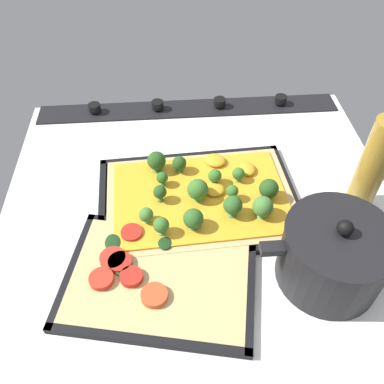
# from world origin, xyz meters

# --- Properties ---
(ground_plane) EXTENTS (0.74, 0.73, 0.03)m
(ground_plane) POSITION_xyz_m (0.00, 0.00, -0.01)
(ground_plane) COLOR silver
(stove_control_panel) EXTENTS (0.71, 0.07, 0.03)m
(stove_control_panel) POSITION_xyz_m (0.00, -0.33, 0.01)
(stove_control_panel) COLOR black
(stove_control_panel) RESTS_ON ground_plane
(baking_tray_front) EXTENTS (0.38, 0.28, 0.01)m
(baking_tray_front) POSITION_xyz_m (0.00, -0.03, 0.00)
(baking_tray_front) COLOR black
(baking_tray_front) RESTS_ON ground_plane
(broccoli_pizza) EXTENTS (0.36, 0.26, 0.06)m
(broccoli_pizza) POSITION_xyz_m (-0.00, -0.03, 0.02)
(broccoli_pizza) COLOR tan
(broccoli_pizza) RESTS_ON baking_tray_front
(baking_tray_back) EXTENTS (0.34, 0.28, 0.01)m
(baking_tray_back) POSITION_xyz_m (0.08, 0.14, 0.00)
(baking_tray_back) COLOR black
(baking_tray_back) RESTS_ON ground_plane
(veggie_pizza_back) EXTENTS (0.31, 0.25, 0.02)m
(veggie_pizza_back) POSITION_xyz_m (0.09, 0.13, 0.01)
(veggie_pizza_back) COLOR tan
(veggie_pizza_back) RESTS_ON baking_tray_back
(cooking_pot) EXTENTS (0.23, 0.17, 0.13)m
(cooking_pot) POSITION_xyz_m (-0.19, 0.15, 0.06)
(cooking_pot) COLOR black
(cooking_pot) RESTS_ON ground_plane
(oil_bottle) EXTENTS (0.05, 0.05, 0.24)m
(oil_bottle) POSITION_xyz_m (-0.29, -0.00, 0.10)
(oil_bottle) COLOR olive
(oil_bottle) RESTS_ON ground_plane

